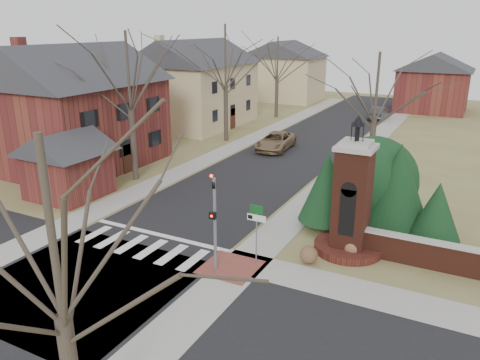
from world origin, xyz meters
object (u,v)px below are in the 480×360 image
Objects in this scene: sign_post at (256,222)px; pickup_truck at (276,141)px; traffic_signal_pole at (214,214)px; brick_gate_monument at (351,208)px; distant_car at (379,113)px.

pickup_truck is at bearing 110.70° from sign_post.
traffic_signal_pole is 0.86× the size of pickup_truck.
sign_post is 4.55m from brick_gate_monument.
distant_car is at bearing 91.34° from traffic_signal_pole.
brick_gate_monument reaches higher than traffic_signal_pole.
brick_gate_monument is 1.23× the size of pickup_truck.
sign_post is 0.63× the size of distant_car.
traffic_signal_pole reaches higher than distant_car.
sign_post is 37.25m from distant_car.
brick_gate_monument is at bearing 43.24° from traffic_signal_pole.
brick_gate_monument reaches higher than distant_car.
sign_post is 0.52× the size of pickup_truck.
traffic_signal_pole is 1.64× the size of sign_post.
distant_car is at bearing 70.56° from pickup_truck.
brick_gate_monument is at bearing 99.78° from distant_car.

